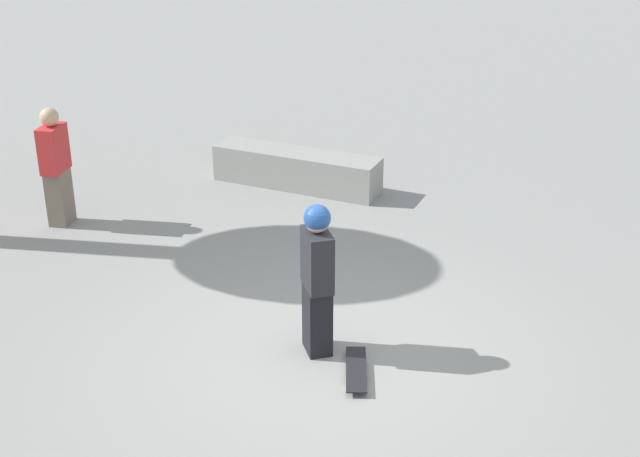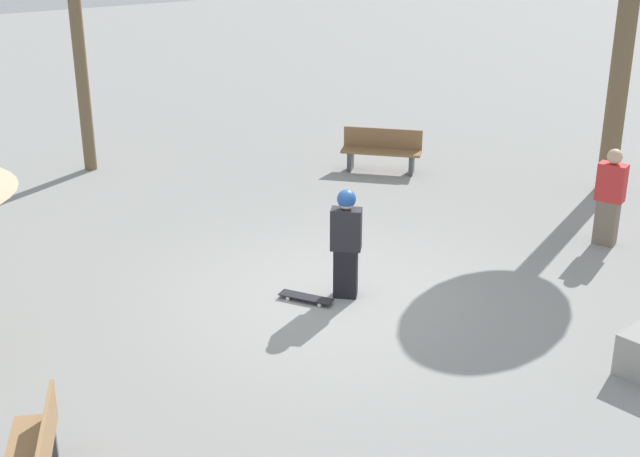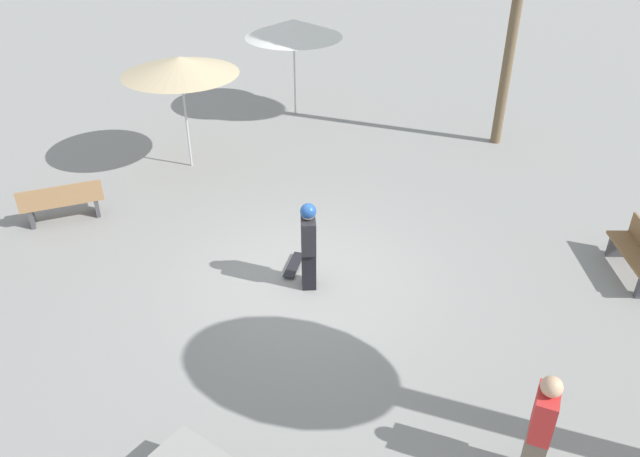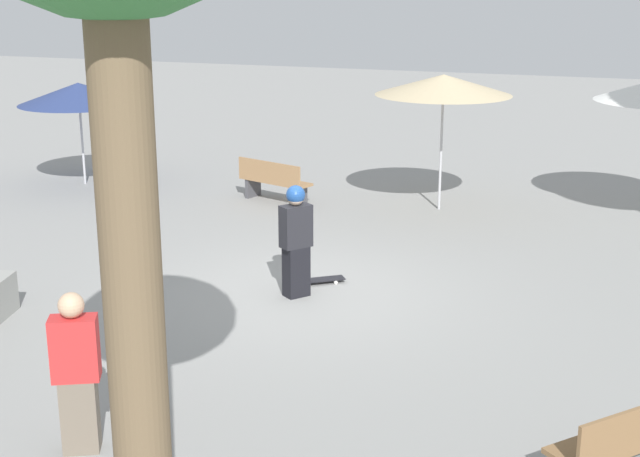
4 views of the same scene
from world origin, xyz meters
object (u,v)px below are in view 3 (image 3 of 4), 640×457
object	(u,v)px
skateboard	(294,265)
skater_main	(309,243)
shade_umbrella_white	(294,28)
bench_far	(62,202)
bench_near	(640,256)
shade_umbrella_tan	(180,66)
bystander_watching	(540,429)

from	to	relation	value
skateboard	skater_main	bearing A→B (deg)	-138.28
skater_main	skateboard	xyz separation A→B (m)	(-0.12, -0.58, -0.82)
skateboard	shade_umbrella_white	size ratio (longest dim) A/B	0.29
bench_far	shade_umbrella_white	bearing A→B (deg)	31.14
bench_near	bench_far	size ratio (longest dim) A/B	0.90
bench_near	shade_umbrella_tan	distance (m)	9.94
skateboard	shade_umbrella_tan	xyz separation A→B (m)	(-0.75, -4.88, 2.36)
shade_umbrella_tan	skater_main	bearing A→B (deg)	80.94
shade_umbrella_tan	bench_near	bearing A→B (deg)	112.36
bench_near	bystander_watching	distance (m)	5.12
skater_main	shade_umbrella_tan	distance (m)	5.74
shade_umbrella_tan	bystander_watching	world-z (taller)	shade_umbrella_tan
skater_main	bench_far	world-z (taller)	skater_main
bench_far	shade_umbrella_white	world-z (taller)	shade_umbrella_white
shade_umbrella_white	skater_main	bearing A→B (deg)	53.19
skateboard	bystander_watching	bearing A→B (deg)	-132.06
shade_umbrella_tan	shade_umbrella_white	bearing A→B (deg)	-165.84
bench_near	shade_umbrella_white	size ratio (longest dim) A/B	0.57
skater_main	shade_umbrella_white	bearing A→B (deg)	0.03
bench_far	bystander_watching	distance (m)	9.80
skater_main	skateboard	world-z (taller)	skater_main
shade_umbrella_tan	bench_far	bearing A→B (deg)	9.87
skater_main	bench_near	world-z (taller)	skater_main
bench_near	shade_umbrella_tan	xyz separation A→B (m)	(3.70, -9.01, 1.99)
bench_near	shade_umbrella_tan	world-z (taller)	shade_umbrella_tan
skateboard	bench_far	distance (m)	5.01
skater_main	shade_umbrella_tan	bearing A→B (deg)	27.77
skateboard	shade_umbrella_tan	world-z (taller)	shade_umbrella_tan
skater_main	bystander_watching	distance (m)	4.71
bystander_watching	skater_main	bearing A→B (deg)	-121.54
shade_umbrella_tan	skateboard	bearing A→B (deg)	81.28
skater_main	bench_near	xyz separation A→B (m)	(-4.58, 3.54, -0.45)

